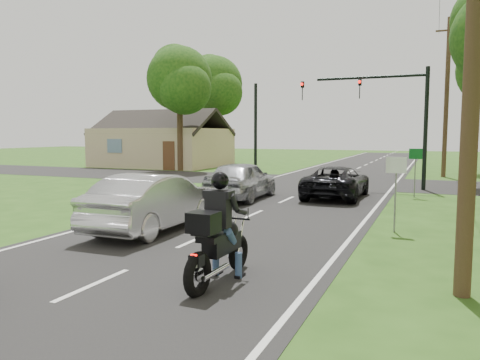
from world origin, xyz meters
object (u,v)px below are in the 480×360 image
at_px(dark_suv, 337,182).
at_px(utility_pole_far, 447,97).
at_px(silver_sedan, 154,202).
at_px(traffic_signal, 387,106).
at_px(silver_suv, 242,180).
at_px(motorcycle_rider, 218,239).
at_px(sign_green, 415,161).
at_px(sign_white, 396,176).

bearing_deg(dark_suv, utility_pole_far, -109.37).
bearing_deg(silver_sedan, traffic_signal, -111.55).
height_order(dark_suv, traffic_signal, traffic_signal).
relative_size(silver_suv, utility_pole_far, 0.48).
relative_size(traffic_signal, utility_pole_far, 0.64).
xyz_separation_m(motorcycle_rider, dark_suv, (-0.26, 12.48, -0.13)).
xyz_separation_m(silver_suv, sign_green, (6.73, 3.48, 0.77)).
xyz_separation_m(dark_suv, silver_sedan, (-3.50, -8.83, 0.13)).
xyz_separation_m(silver_sedan, sign_green, (6.61, 10.30, 0.77)).
distance_m(silver_sedan, utility_pole_far, 23.14).
xyz_separation_m(silver_sedan, silver_suv, (-0.11, 6.82, 0.00)).
distance_m(motorcycle_rider, utility_pole_far, 25.68).
distance_m(dark_suv, sign_white, 7.20).
bearing_deg(sign_green, traffic_signal, 117.38).
xyz_separation_m(utility_pole_far, sign_green, (-1.30, -11.02, -3.49)).
height_order(silver_sedan, sign_green, sign_green).
relative_size(silver_sedan, traffic_signal, 0.77).
distance_m(silver_sedan, sign_green, 12.27).
height_order(silver_suv, sign_white, sign_white).
bearing_deg(silver_suv, dark_suv, -152.96).
relative_size(sign_white, sign_green, 1.00).
bearing_deg(motorcycle_rider, silver_sedan, 137.43).
bearing_deg(motorcycle_rider, sign_white, 67.64).
xyz_separation_m(utility_pole_far, sign_white, (-1.50, -19.02, -3.49)).
distance_m(sign_white, sign_green, 8.00).
bearing_deg(sign_white, dark_suv, 114.05).
relative_size(silver_suv, sign_green, 2.25).
relative_size(utility_pole_far, sign_green, 4.71).
relative_size(motorcycle_rider, silver_sedan, 0.50).
height_order(silver_sedan, sign_white, sign_white).
distance_m(silver_sedan, traffic_signal, 14.63).
bearing_deg(traffic_signal, motorcycle_rider, -94.36).
distance_m(traffic_signal, utility_pole_far, 8.55).
distance_m(dark_suv, silver_suv, 4.13).
height_order(silver_sedan, silver_suv, silver_suv).
height_order(motorcycle_rider, sign_white, sign_white).
height_order(silver_suv, traffic_signal, traffic_signal).
bearing_deg(silver_suv, motorcycle_rider, 108.32).
bearing_deg(sign_green, silver_suv, -152.64).
distance_m(utility_pole_far, sign_green, 11.63).
relative_size(utility_pole_far, sign_white, 4.71).
relative_size(motorcycle_rider, sign_green, 1.15).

